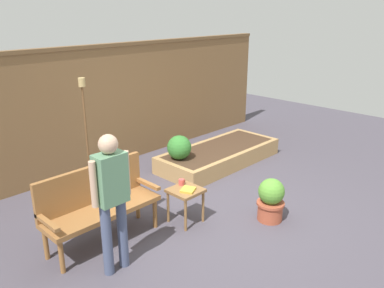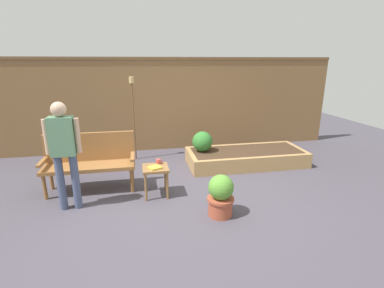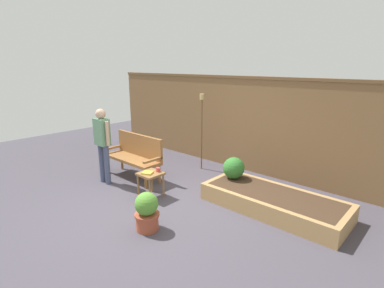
% 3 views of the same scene
% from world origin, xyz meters
% --- Properties ---
extents(ground_plane, '(14.00, 14.00, 0.00)m').
position_xyz_m(ground_plane, '(0.00, 0.00, 0.00)').
color(ground_plane, '#47424C').
extents(fence_back, '(8.40, 0.14, 2.16)m').
position_xyz_m(fence_back, '(0.00, 2.60, 1.09)').
color(fence_back, brown).
rests_on(fence_back, ground_plane).
extents(garden_bench, '(1.44, 0.48, 0.94)m').
position_xyz_m(garden_bench, '(-1.39, 0.58, 0.54)').
color(garden_bench, '#936033').
rests_on(garden_bench, ground_plane).
extents(side_table, '(0.40, 0.40, 0.48)m').
position_xyz_m(side_table, '(-0.35, 0.12, 0.40)').
color(side_table, olive).
rests_on(side_table, ground_plane).
extents(cup_on_table, '(0.11, 0.08, 0.08)m').
position_xyz_m(cup_on_table, '(-0.29, 0.25, 0.52)').
color(cup_on_table, '#CC4C47').
rests_on(cup_on_table, side_table).
extents(book_on_table, '(0.24, 0.23, 0.03)m').
position_xyz_m(book_on_table, '(-0.36, 0.06, 0.49)').
color(book_on_table, gold).
rests_on(book_on_table, side_table).
extents(potted_boxwood, '(0.37, 0.37, 0.60)m').
position_xyz_m(potted_boxwood, '(0.48, -0.66, 0.30)').
color(potted_boxwood, '#A84C33').
rests_on(potted_boxwood, ground_plane).
extents(raised_planter_bed, '(2.40, 1.00, 0.30)m').
position_xyz_m(raised_planter_bed, '(1.58, 1.18, 0.15)').
color(raised_planter_bed, '#AD8451').
rests_on(raised_planter_bed, ground_plane).
extents(shrub_near_bench, '(0.41, 0.41, 0.41)m').
position_xyz_m(shrub_near_bench, '(0.68, 1.30, 0.51)').
color(shrub_near_bench, brown).
rests_on(shrub_near_bench, raised_planter_bed).
extents(tiki_torch, '(0.10, 0.10, 1.77)m').
position_xyz_m(tiki_torch, '(-0.67, 1.94, 1.20)').
color(tiki_torch, brown).
rests_on(tiki_torch, ground_plane).
extents(person_by_bench, '(0.47, 0.20, 1.56)m').
position_xyz_m(person_by_bench, '(-1.60, -0.07, 0.93)').
color(person_by_bench, '#475170').
rests_on(person_by_bench, ground_plane).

